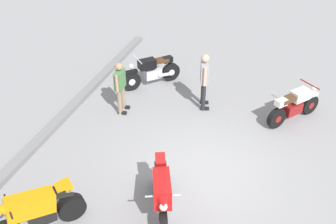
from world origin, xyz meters
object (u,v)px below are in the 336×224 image
at_px(motorcycle_black_cruiser, 152,71).
at_px(motorcycle_red_sportbike, 162,192).
at_px(person_in_gray_shirt, 204,78).
at_px(motorcycle_orange_sportbike, 37,210).
at_px(motorcycle_cream_vintage, 294,106).
at_px(person_in_green_shirt, 120,85).

xyz_separation_m(motorcycle_black_cruiser, motorcycle_red_sportbike, (-5.16, -2.14, 0.07)).
bearing_deg(motorcycle_black_cruiser, person_in_gray_shirt, 113.28).
xyz_separation_m(motorcycle_orange_sportbike, person_in_gray_shirt, (5.65, -2.03, 0.43)).
bearing_deg(motorcycle_red_sportbike, motorcycle_black_cruiser, -179.38).
bearing_deg(motorcycle_cream_vintage, person_in_gray_shirt, 132.66).
bearing_deg(motorcycle_orange_sportbike, person_in_gray_shirt, -158.83).
distance_m(motorcycle_orange_sportbike, motorcycle_red_sportbike, 2.56).
xyz_separation_m(motorcycle_cream_vintage, person_in_gray_shirt, (-0.13, 2.65, 0.53)).
bearing_deg(person_in_green_shirt, motorcycle_red_sportbike, -59.90).
distance_m(motorcycle_cream_vintage, motorcycle_orange_sportbike, 7.45).
bearing_deg(person_in_gray_shirt, motorcycle_orange_sportbike, -126.03).
xyz_separation_m(motorcycle_red_sportbike, person_in_gray_shirt, (4.39, 0.19, 0.43)).
bearing_deg(motorcycle_black_cruiser, motorcycle_cream_vintage, 126.91).
xyz_separation_m(motorcycle_orange_sportbike, motorcycle_red_sportbike, (1.26, -2.22, 0.00)).
bearing_deg(person_in_gray_shirt, motorcycle_red_sportbike, -103.75).
bearing_deg(motorcycle_cream_vintage, motorcycle_orange_sportbike, -179.22).
xyz_separation_m(motorcycle_black_cruiser, person_in_gray_shirt, (-0.77, -1.95, 0.50)).
height_order(motorcycle_cream_vintage, motorcycle_black_cruiser, motorcycle_black_cruiser).
relative_size(motorcycle_orange_sportbike, motorcycle_red_sportbike, 0.85).
distance_m(motorcycle_orange_sportbike, person_in_green_shirt, 4.67).
bearing_deg(motorcycle_cream_vintage, motorcycle_red_sportbike, -168.76).
bearing_deg(motorcycle_cream_vintage, person_in_green_shirt, 142.78).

